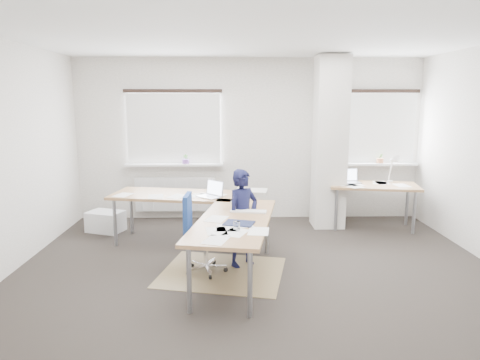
{
  "coord_description": "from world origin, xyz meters",
  "views": [
    {
      "loc": [
        -0.32,
        -4.99,
        2.06
      ],
      "look_at": [
        -0.19,
        0.9,
        0.98
      ],
      "focal_mm": 32.0,
      "sensor_mm": 36.0,
      "label": 1
    }
  ],
  "objects_px": {
    "desk_main": "(209,207)",
    "task_chair": "(203,251)",
    "desk_side": "(373,187)",
    "person": "(243,218)"
  },
  "relations": [
    {
      "from": "desk_main",
      "to": "task_chair",
      "type": "relative_size",
      "value": 3.06
    },
    {
      "from": "desk_side",
      "to": "task_chair",
      "type": "distance_m",
      "value": 3.27
    },
    {
      "from": "desk_side",
      "to": "person",
      "type": "relative_size",
      "value": 1.21
    },
    {
      "from": "task_chair",
      "to": "desk_main",
      "type": "bearing_deg",
      "value": 87.07
    },
    {
      "from": "desk_main",
      "to": "task_chair",
      "type": "xyz_separation_m",
      "value": [
        -0.05,
        -0.49,
        -0.42
      ]
    },
    {
      "from": "task_chair",
      "to": "person",
      "type": "xyz_separation_m",
      "value": [
        0.5,
        0.22,
        0.35
      ]
    },
    {
      "from": "person",
      "to": "desk_main",
      "type": "bearing_deg",
      "value": 110.71
    },
    {
      "from": "desk_main",
      "to": "desk_side",
      "type": "relative_size",
      "value": 1.98
    },
    {
      "from": "desk_main",
      "to": "person",
      "type": "relative_size",
      "value": 2.4
    },
    {
      "from": "desk_main",
      "to": "person",
      "type": "height_order",
      "value": "person"
    }
  ]
}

